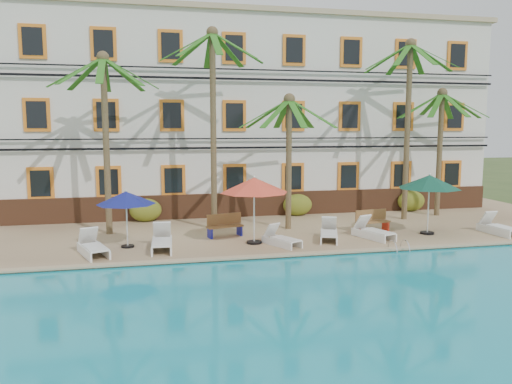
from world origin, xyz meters
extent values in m
plane|color=#384C23|center=(0.00, 0.00, 0.00)|extent=(100.00, 100.00, 0.00)
cube|color=tan|center=(0.00, 5.00, 0.12)|extent=(30.00, 12.00, 0.25)
cube|color=teal|center=(0.00, -7.00, 0.10)|extent=(26.00, 12.00, 0.20)
cube|color=tan|center=(0.00, -0.90, 0.28)|extent=(30.00, 0.35, 0.06)
cube|color=silver|center=(0.00, 10.00, 5.25)|extent=(25.00, 6.00, 10.00)
cube|color=brown|center=(0.00, 6.94, 0.85)|extent=(25.00, 0.12, 1.20)
cube|color=tan|center=(0.00, 10.00, 10.35)|extent=(25.40, 6.40, 0.25)
cube|color=orange|center=(-10.50, 6.95, 2.15)|extent=(1.15, 0.10, 1.50)
cube|color=black|center=(-10.50, 6.90, 2.15)|extent=(0.85, 0.04, 1.20)
cube|color=orange|center=(-7.50, 6.95, 2.15)|extent=(1.15, 0.10, 1.50)
cube|color=black|center=(-7.50, 6.90, 2.15)|extent=(0.85, 0.04, 1.20)
cube|color=orange|center=(-4.50, 6.95, 2.15)|extent=(1.15, 0.10, 1.50)
cube|color=black|center=(-4.50, 6.90, 2.15)|extent=(0.85, 0.04, 1.20)
cube|color=orange|center=(-1.50, 6.95, 2.15)|extent=(1.15, 0.10, 1.50)
cube|color=black|center=(-1.50, 6.90, 2.15)|extent=(0.85, 0.04, 1.20)
cube|color=orange|center=(1.50, 6.95, 2.15)|extent=(1.15, 0.10, 1.50)
cube|color=black|center=(1.50, 6.90, 2.15)|extent=(0.85, 0.04, 1.20)
cube|color=orange|center=(4.50, 6.95, 2.15)|extent=(1.15, 0.10, 1.50)
cube|color=black|center=(4.50, 6.90, 2.15)|extent=(0.85, 0.04, 1.20)
cube|color=orange|center=(7.50, 6.95, 2.15)|extent=(1.15, 0.10, 1.50)
cube|color=black|center=(7.50, 6.90, 2.15)|extent=(0.85, 0.04, 1.20)
cube|color=orange|center=(10.50, 6.95, 2.15)|extent=(1.15, 0.10, 1.50)
cube|color=black|center=(10.50, 6.90, 2.15)|extent=(0.85, 0.04, 1.20)
cube|color=orange|center=(-10.50, 6.95, 5.25)|extent=(1.15, 0.10, 1.50)
cube|color=black|center=(-10.50, 6.90, 5.25)|extent=(0.85, 0.04, 1.20)
cube|color=orange|center=(-7.50, 6.95, 5.25)|extent=(1.15, 0.10, 1.50)
cube|color=black|center=(-7.50, 6.90, 5.25)|extent=(0.85, 0.04, 1.20)
cube|color=orange|center=(-4.50, 6.95, 5.25)|extent=(1.15, 0.10, 1.50)
cube|color=black|center=(-4.50, 6.90, 5.25)|extent=(0.85, 0.04, 1.20)
cube|color=orange|center=(-1.50, 6.95, 5.25)|extent=(1.15, 0.10, 1.50)
cube|color=black|center=(-1.50, 6.90, 5.25)|extent=(0.85, 0.04, 1.20)
cube|color=orange|center=(1.50, 6.95, 5.25)|extent=(1.15, 0.10, 1.50)
cube|color=black|center=(1.50, 6.90, 5.25)|extent=(0.85, 0.04, 1.20)
cube|color=orange|center=(4.50, 6.95, 5.25)|extent=(1.15, 0.10, 1.50)
cube|color=black|center=(4.50, 6.90, 5.25)|extent=(0.85, 0.04, 1.20)
cube|color=orange|center=(7.50, 6.95, 5.25)|extent=(1.15, 0.10, 1.50)
cube|color=black|center=(7.50, 6.90, 5.25)|extent=(0.85, 0.04, 1.20)
cube|color=orange|center=(10.50, 6.95, 5.25)|extent=(1.15, 0.10, 1.50)
cube|color=black|center=(10.50, 6.90, 5.25)|extent=(0.85, 0.04, 1.20)
cube|color=orange|center=(-10.50, 6.95, 8.45)|extent=(1.15, 0.10, 1.50)
cube|color=black|center=(-10.50, 6.90, 8.45)|extent=(0.85, 0.04, 1.20)
cube|color=orange|center=(-7.50, 6.95, 8.45)|extent=(1.15, 0.10, 1.50)
cube|color=black|center=(-7.50, 6.90, 8.45)|extent=(0.85, 0.04, 1.20)
cube|color=orange|center=(-4.50, 6.95, 8.45)|extent=(1.15, 0.10, 1.50)
cube|color=black|center=(-4.50, 6.90, 8.45)|extent=(0.85, 0.04, 1.20)
cube|color=orange|center=(-1.50, 6.95, 8.45)|extent=(1.15, 0.10, 1.50)
cube|color=black|center=(-1.50, 6.90, 8.45)|extent=(0.85, 0.04, 1.20)
cube|color=orange|center=(1.50, 6.95, 8.45)|extent=(1.15, 0.10, 1.50)
cube|color=black|center=(1.50, 6.90, 8.45)|extent=(0.85, 0.04, 1.20)
cube|color=orange|center=(4.50, 6.95, 8.45)|extent=(1.15, 0.10, 1.50)
cube|color=black|center=(4.50, 6.90, 8.45)|extent=(0.85, 0.04, 1.20)
cube|color=orange|center=(7.50, 6.95, 8.45)|extent=(1.15, 0.10, 1.50)
cube|color=black|center=(7.50, 6.90, 8.45)|extent=(0.85, 0.04, 1.20)
cube|color=orange|center=(10.50, 6.95, 8.45)|extent=(1.15, 0.10, 1.50)
cube|color=black|center=(10.50, 6.90, 8.45)|extent=(0.85, 0.04, 1.20)
cube|color=black|center=(0.00, 6.80, 3.70)|extent=(25.00, 0.08, 0.10)
cube|color=black|center=(0.00, 6.80, 4.15)|extent=(25.00, 0.08, 0.06)
cube|color=black|center=(0.00, 6.80, 7.00)|extent=(25.00, 0.08, 0.10)
cube|color=black|center=(0.00, 6.80, 7.45)|extent=(25.00, 0.08, 0.06)
cylinder|color=brown|center=(-7.34, 4.16, 3.87)|extent=(0.26, 0.26, 7.24)
sphere|color=brown|center=(-7.34, 4.16, 7.49)|extent=(0.50, 0.50, 0.50)
cube|color=#246618|center=(-7.34, 5.25, 6.88)|extent=(0.28, 2.20, 1.25)
cube|color=#246618|center=(-8.11, 4.93, 6.88)|extent=(1.75, 1.75, 1.25)
cube|color=#246618|center=(-8.43, 4.16, 6.88)|extent=(2.20, 0.28, 1.25)
cube|color=#246618|center=(-8.11, 3.38, 6.88)|extent=(1.75, 1.75, 1.25)
cube|color=#246618|center=(-7.34, 3.06, 6.88)|extent=(0.28, 2.20, 1.25)
cube|color=#246618|center=(-6.57, 3.38, 6.88)|extent=(1.75, 1.75, 1.25)
cube|color=#246618|center=(-6.25, 4.16, 6.88)|extent=(2.20, 0.28, 1.25)
cube|color=#246618|center=(-6.57, 4.93, 6.88)|extent=(1.75, 1.75, 1.25)
cylinder|color=brown|center=(-2.89, 4.24, 4.45)|extent=(0.26, 0.26, 8.40)
sphere|color=brown|center=(-2.89, 4.24, 8.65)|extent=(0.50, 0.50, 0.50)
cube|color=#246618|center=(-2.89, 5.33, 8.04)|extent=(0.28, 2.20, 1.25)
cube|color=#246618|center=(-3.66, 5.01, 8.04)|extent=(1.75, 1.75, 1.25)
cube|color=#246618|center=(-3.98, 4.24, 8.04)|extent=(2.20, 0.28, 1.25)
cube|color=#246618|center=(-3.66, 3.46, 8.04)|extent=(1.75, 1.75, 1.25)
cube|color=#246618|center=(-2.89, 3.14, 8.04)|extent=(0.28, 2.20, 1.25)
cube|color=#246618|center=(-2.12, 3.46, 8.04)|extent=(1.75, 1.75, 1.25)
cube|color=#246618|center=(-1.80, 4.24, 8.04)|extent=(2.20, 0.28, 1.25)
cube|color=#246618|center=(-2.12, 5.01, 8.04)|extent=(1.75, 1.75, 1.25)
cylinder|color=brown|center=(0.30, 3.59, 3.07)|extent=(0.26, 0.26, 5.64)
sphere|color=brown|center=(0.30, 3.59, 5.89)|extent=(0.50, 0.50, 0.50)
cube|color=#246618|center=(0.30, 4.68, 5.28)|extent=(0.28, 2.20, 1.25)
cube|color=#246618|center=(-0.47, 4.36, 5.28)|extent=(1.75, 1.75, 1.25)
cube|color=#246618|center=(-0.79, 3.59, 5.28)|extent=(2.20, 0.28, 1.25)
cube|color=#246618|center=(-0.47, 2.82, 5.28)|extent=(1.75, 1.75, 1.25)
cube|color=#246618|center=(0.30, 2.50, 5.28)|extent=(0.28, 2.20, 1.25)
cube|color=#246618|center=(1.08, 2.82, 5.28)|extent=(1.75, 1.75, 1.25)
cube|color=#246618|center=(1.40, 3.59, 5.28)|extent=(2.20, 0.28, 1.25)
cube|color=#246618|center=(1.08, 4.36, 5.28)|extent=(1.75, 1.75, 1.25)
cylinder|color=brown|center=(6.47, 4.61, 4.41)|extent=(0.26, 0.26, 8.32)
sphere|color=brown|center=(6.47, 4.61, 8.57)|extent=(0.50, 0.50, 0.50)
cube|color=#246618|center=(6.47, 5.70, 7.96)|extent=(0.28, 2.20, 1.25)
cube|color=#246618|center=(5.69, 5.38, 7.96)|extent=(1.75, 1.75, 1.25)
cube|color=#246618|center=(5.37, 4.61, 7.96)|extent=(2.20, 0.28, 1.25)
cube|color=#246618|center=(5.69, 3.84, 7.96)|extent=(1.75, 1.75, 1.25)
cube|color=#246618|center=(6.47, 3.52, 7.96)|extent=(0.28, 2.20, 1.25)
cube|color=#246618|center=(7.24, 3.84, 7.96)|extent=(1.75, 1.75, 1.25)
cube|color=#246618|center=(7.56, 4.61, 7.96)|extent=(2.20, 0.28, 1.25)
cube|color=#246618|center=(7.24, 5.38, 7.96)|extent=(1.75, 1.75, 1.25)
cylinder|color=brown|center=(8.61, 5.19, 3.31)|extent=(0.26, 0.26, 6.12)
sphere|color=brown|center=(8.61, 5.19, 6.37)|extent=(0.50, 0.50, 0.50)
cube|color=#246618|center=(8.61, 6.29, 5.76)|extent=(0.28, 2.20, 1.25)
cube|color=#246618|center=(7.84, 5.97, 5.76)|extent=(1.75, 1.75, 1.25)
cube|color=#246618|center=(7.52, 5.19, 5.76)|extent=(2.20, 0.28, 1.25)
cube|color=#246618|center=(7.84, 4.42, 5.76)|extent=(1.75, 1.75, 1.25)
cube|color=#246618|center=(8.61, 4.10, 5.76)|extent=(0.28, 2.20, 1.25)
cube|color=#246618|center=(9.38, 4.42, 5.76)|extent=(1.75, 1.75, 1.25)
cube|color=#246618|center=(9.70, 5.19, 5.76)|extent=(2.20, 0.28, 1.25)
cube|color=#246618|center=(9.38, 5.97, 5.76)|extent=(1.75, 1.75, 1.25)
ellipsoid|color=#1C5217|center=(-5.85, 6.60, 0.80)|extent=(1.50, 0.90, 1.10)
ellipsoid|color=#1C5217|center=(1.65, 6.60, 0.80)|extent=(1.50, 0.90, 1.10)
ellipsoid|color=#1C5217|center=(7.96, 6.60, 0.80)|extent=(1.50, 0.90, 1.10)
cylinder|color=black|center=(-6.51, 1.56, 0.28)|extent=(0.49, 0.49, 0.07)
cylinder|color=silver|center=(-6.51, 1.56, 1.29)|extent=(0.06, 0.06, 2.09)
cone|color=navy|center=(-6.51, 1.56, 2.12)|extent=(2.17, 2.17, 0.48)
sphere|color=silver|center=(-6.51, 1.56, 2.38)|extent=(0.10, 0.10, 0.10)
cylinder|color=black|center=(-1.76, 1.15, 0.29)|extent=(0.59, 0.59, 0.08)
cylinder|color=silver|center=(-1.76, 1.15, 1.51)|extent=(0.06, 0.06, 2.53)
cone|color=#E9462F|center=(-1.76, 1.15, 2.52)|extent=(2.64, 2.64, 0.58)
sphere|color=silver|center=(-1.76, 1.15, 2.83)|extent=(0.10, 0.10, 0.10)
cylinder|color=black|center=(5.71, 1.28, 0.29)|extent=(0.57, 0.57, 0.08)
cylinder|color=silver|center=(5.71, 1.28, 1.48)|extent=(0.06, 0.06, 2.46)
cone|color=#104736|center=(5.71, 1.28, 2.46)|extent=(2.56, 2.56, 0.56)
sphere|color=silver|center=(5.71, 1.28, 2.76)|extent=(0.10, 0.10, 0.10)
cube|color=white|center=(-7.55, 0.35, 0.59)|extent=(1.05, 1.49, 0.06)
cube|color=white|center=(-7.87, 1.24, 0.83)|extent=(0.76, 0.68, 0.68)
cube|color=white|center=(-7.94, 0.49, 0.41)|extent=(0.71, 1.85, 0.31)
cube|color=white|center=(-7.34, 0.71, 0.41)|extent=(0.71, 1.85, 0.31)
cube|color=white|center=(-5.28, 0.60, 0.60)|extent=(0.72, 1.45, 0.07)
cube|color=white|center=(-5.23, 1.58, 0.85)|extent=(0.68, 0.55, 0.71)
cube|color=white|center=(-5.59, 0.89, 0.41)|extent=(0.16, 2.02, 0.33)
cube|color=white|center=(-4.94, 0.86, 0.41)|extent=(0.16, 2.02, 0.33)
cube|color=white|center=(-0.71, 0.39, 0.54)|extent=(1.02, 1.30, 0.05)
cube|color=white|center=(-1.08, 1.11, 0.75)|extent=(0.68, 0.64, 0.59)
cube|color=white|center=(-1.05, 0.46, 0.39)|extent=(0.81, 1.52, 0.27)
cube|color=white|center=(-0.57, 0.71, 0.39)|extent=(0.81, 1.52, 0.27)
cube|color=white|center=(1.17, 0.82, 0.57)|extent=(1.01, 1.42, 0.06)
cube|color=white|center=(1.48, 1.66, 0.80)|extent=(0.73, 0.66, 0.65)
cube|color=white|center=(0.97, 1.16, 0.40)|extent=(0.70, 1.75, 0.30)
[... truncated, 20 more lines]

